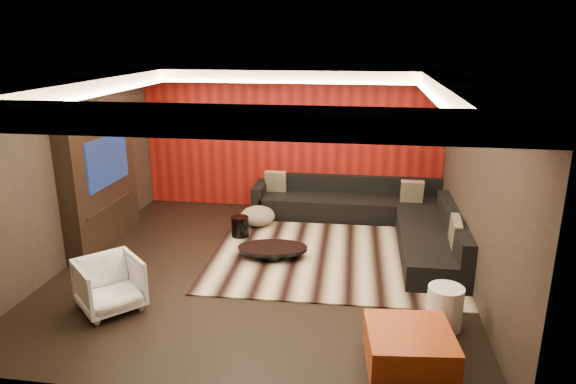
% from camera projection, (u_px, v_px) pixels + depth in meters
% --- Properties ---
extents(floor, '(6.00, 6.00, 0.02)m').
position_uv_depth(floor, '(263.00, 269.00, 7.85)').
color(floor, black).
rests_on(floor, ground).
extents(ceiling, '(6.00, 6.00, 0.02)m').
position_uv_depth(ceiling, '(260.00, 81.00, 7.03)').
color(ceiling, silver).
rests_on(ceiling, ground).
extents(wall_back, '(6.00, 0.02, 2.80)m').
position_uv_depth(wall_back, '(291.00, 140.00, 10.29)').
color(wall_back, black).
rests_on(wall_back, ground).
extents(wall_left, '(0.02, 6.00, 2.80)m').
position_uv_depth(wall_left, '(69.00, 172.00, 7.87)').
color(wall_left, black).
rests_on(wall_left, ground).
extents(wall_right, '(0.02, 6.00, 2.80)m').
position_uv_depth(wall_right, '(477.00, 189.00, 7.01)').
color(wall_right, black).
rests_on(wall_right, ground).
extents(red_feature_wall, '(5.98, 0.05, 2.78)m').
position_uv_depth(red_feature_wall, '(291.00, 141.00, 10.25)').
color(red_feature_wall, '#6B0C0A').
rests_on(red_feature_wall, ground).
extents(soffit_back, '(6.00, 0.60, 0.22)m').
position_uv_depth(soffit_back, '(289.00, 76.00, 9.62)').
color(soffit_back, silver).
rests_on(soffit_back, ground).
extents(soffit_front, '(6.00, 0.60, 0.22)m').
position_uv_depth(soffit_front, '(199.00, 120.00, 4.51)').
color(soffit_front, silver).
rests_on(soffit_front, ground).
extents(soffit_left, '(0.60, 4.80, 0.22)m').
position_uv_depth(soffit_left, '(78.00, 87.00, 7.45)').
color(soffit_left, silver).
rests_on(soffit_left, ground).
extents(soffit_right, '(0.60, 4.80, 0.22)m').
position_uv_depth(soffit_right, '(463.00, 93.00, 6.68)').
color(soffit_right, silver).
rests_on(soffit_right, ground).
extents(cove_back, '(4.80, 0.08, 0.04)m').
position_uv_depth(cove_back, '(286.00, 82.00, 9.33)').
color(cove_back, '#FFD899').
rests_on(cove_back, ground).
extents(cove_front, '(4.80, 0.08, 0.04)m').
position_uv_depth(cove_front, '(210.00, 124.00, 4.86)').
color(cove_front, '#FFD899').
rests_on(cove_front, ground).
extents(cove_left, '(0.08, 4.80, 0.04)m').
position_uv_depth(cove_left, '(101.00, 94.00, 7.43)').
color(cove_left, '#FFD899').
rests_on(cove_left, ground).
extents(cove_right, '(0.08, 4.80, 0.04)m').
position_uv_depth(cove_right, '(436.00, 99.00, 6.76)').
color(cove_right, '#FFD899').
rests_on(cove_right, ground).
extents(tv_surround, '(0.30, 2.00, 2.20)m').
position_uv_depth(tv_surround, '(100.00, 181.00, 8.50)').
color(tv_surround, black).
rests_on(tv_surround, ground).
extents(tv_screen, '(0.04, 1.30, 0.80)m').
position_uv_depth(tv_screen, '(107.00, 161.00, 8.38)').
color(tv_screen, black).
rests_on(tv_screen, ground).
extents(tv_shelf, '(0.04, 1.60, 0.04)m').
position_uv_depth(tv_shelf, '(112.00, 204.00, 8.60)').
color(tv_shelf, black).
rests_on(tv_shelf, ground).
extents(rug, '(4.07, 3.09, 0.02)m').
position_uv_depth(rug, '(336.00, 258.00, 8.19)').
color(rug, '#C0AD8D').
rests_on(rug, floor).
extents(coffee_table, '(1.25, 1.25, 0.19)m').
position_uv_depth(coffee_table, '(273.00, 252.00, 8.15)').
color(coffee_table, black).
rests_on(coffee_table, rug).
extents(drum_stool, '(0.33, 0.33, 0.36)m').
position_uv_depth(drum_stool, '(240.00, 226.00, 9.00)').
color(drum_stool, black).
rests_on(drum_stool, rug).
extents(striped_pouf, '(0.81, 0.81, 0.35)m').
position_uv_depth(striped_pouf, '(258.00, 216.00, 9.54)').
color(striped_pouf, beige).
rests_on(striped_pouf, rug).
extents(white_side_table, '(0.54, 0.54, 0.53)m').
position_uv_depth(white_side_table, '(445.00, 307.00, 6.18)').
color(white_side_table, white).
rests_on(white_side_table, floor).
extents(orange_ottoman, '(0.99, 0.99, 0.40)m').
position_uv_depth(orange_ottoman, '(409.00, 348.00, 5.50)').
color(orange_ottoman, '#AB4A16').
rests_on(orange_ottoman, floor).
extents(armchair, '(1.06, 1.06, 0.69)m').
position_uv_depth(armchair, '(110.00, 285.00, 6.58)').
color(armchair, silver).
rests_on(armchair, floor).
extents(sectional_sofa, '(3.65, 3.50, 0.75)m').
position_uv_depth(sectional_sofa, '(377.00, 217.00, 9.29)').
color(sectional_sofa, black).
rests_on(sectional_sofa, floor).
extents(throw_pillows, '(3.38, 2.69, 0.50)m').
position_uv_depth(throw_pillows, '(373.00, 199.00, 9.14)').
color(throw_pillows, '#BDB08A').
rests_on(throw_pillows, sectional_sofa).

